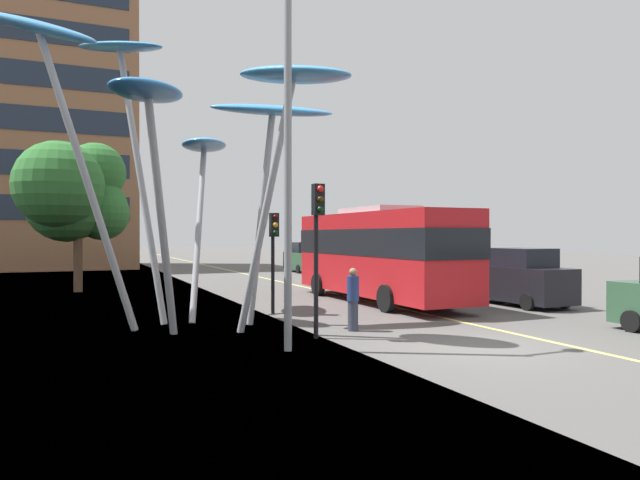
% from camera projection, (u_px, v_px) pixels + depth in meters
% --- Properties ---
extents(ground, '(120.00, 240.00, 0.10)m').
position_uv_depth(ground, '(454.00, 351.00, 13.49)').
color(ground, '#54514F').
extents(red_bus, '(2.78, 10.40, 3.78)m').
position_uv_depth(red_bus, '(378.00, 250.00, 23.00)').
color(red_bus, red).
rests_on(red_bus, ground).
extents(leaf_sculpture, '(9.83, 10.04, 9.10)m').
position_uv_depth(leaf_sculpture, '(187.00, 108.00, 16.69)').
color(leaf_sculpture, '#9EA0A5').
rests_on(leaf_sculpture, ground).
extents(traffic_light_kerb_near, '(0.28, 0.42, 3.98)m').
position_uv_depth(traffic_light_kerb_near, '(317.00, 227.00, 14.79)').
color(traffic_light_kerb_near, black).
rests_on(traffic_light_kerb_near, ground).
extents(traffic_light_kerb_far, '(0.28, 0.42, 3.42)m').
position_uv_depth(traffic_light_kerb_far, '(274.00, 241.00, 19.48)').
color(traffic_light_kerb_far, black).
rests_on(traffic_light_kerb_far, ground).
extents(car_parked_mid, '(1.94, 4.09, 2.18)m').
position_uv_depth(car_parked_mid, '(521.00, 278.00, 21.90)').
color(car_parked_mid, black).
rests_on(car_parked_mid, ground).
extents(car_parked_far, '(1.95, 4.28, 2.21)m').
position_uv_depth(car_parked_far, '(415.00, 269.00, 28.17)').
color(car_parked_far, gold).
rests_on(car_parked_far, ground).
extents(car_side_street, '(2.00, 4.29, 2.14)m').
position_uv_depth(car_side_street, '(354.00, 263.00, 35.05)').
color(car_side_street, gray).
rests_on(car_side_street, ground).
extents(car_far_side, '(2.00, 3.96, 2.16)m').
position_uv_depth(car_far_side, '(304.00, 258.00, 41.71)').
color(car_far_side, '#2D5138').
rests_on(car_far_side, ground).
extents(street_lamp, '(1.78, 0.44, 8.89)m').
position_uv_depth(street_lamp, '(302.00, 111.00, 13.40)').
color(street_lamp, gray).
rests_on(street_lamp, ground).
extents(tree_pavement_near, '(5.19, 5.09, 7.22)m').
position_uv_depth(tree_pavement_near, '(75.00, 194.00, 27.18)').
color(tree_pavement_near, brown).
rests_on(tree_pavement_near, ground).
extents(pedestrian, '(0.34, 0.34, 1.75)m').
position_uv_depth(pedestrian, '(353.00, 299.00, 16.05)').
color(pedestrian, '#2D3342').
rests_on(pedestrian, ground).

